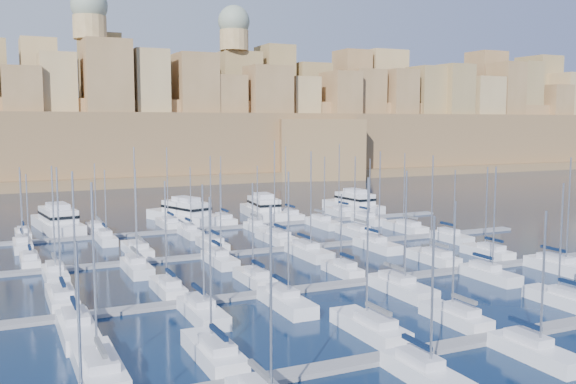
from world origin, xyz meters
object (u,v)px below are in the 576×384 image
motor_yacht_c (263,209)px  motor_yacht_d (353,204)px  sailboat_0 (99,368)px  sailboat_4 (562,299)px  sailboat_2 (370,327)px  motor_yacht_a (58,221)px  motor_yacht_b (185,213)px

motor_yacht_c → motor_yacht_d: bearing=-0.8°
sailboat_0 → sailboat_4: 46.78m
sailboat_4 → motor_yacht_d: size_ratio=0.78×
motor_yacht_c → motor_yacht_d: (20.82, -0.28, 0.00)m
sailboat_2 → motor_yacht_c: bearing=75.0°
sailboat_0 → sailboat_2: size_ratio=1.03×
sailboat_4 → motor_yacht_a: (-43.23, 71.28, 1.00)m
sailboat_0 → motor_yacht_c: bearing=58.7°
sailboat_2 → motor_yacht_a: sailboat_2 is taller
motor_yacht_d → motor_yacht_a: bearing=179.0°
sailboat_2 → motor_yacht_d: size_ratio=0.86×
sailboat_4 → motor_yacht_b: size_ratio=0.70×
sailboat_4 → motor_yacht_b: bearing=106.0°
sailboat_0 → motor_yacht_d: sailboat_0 is taller
sailboat_2 → sailboat_4: bearing=-1.4°
sailboat_4 → motor_yacht_a: bearing=121.2°
sailboat_2 → sailboat_4: size_ratio=1.10×
motor_yacht_c → sailboat_4: bearing=-86.5°
sailboat_0 → motor_yacht_b: (26.42, 70.17, 0.96)m
sailboat_2 → motor_yacht_d: (39.63, 69.69, 0.97)m
motor_yacht_d → sailboat_2: bearing=-119.6°
sailboat_4 → motor_yacht_a: size_ratio=0.69×
motor_yacht_b → sailboat_2: bearing=-92.3°
motor_yacht_a → motor_yacht_d: bearing=-1.0°
sailboat_2 → motor_yacht_c: sailboat_2 is taller
motor_yacht_a → motor_yacht_b: bearing=-0.7°
motor_yacht_b → motor_yacht_d: bearing=-1.2°
sailboat_4 → motor_yacht_b: (-20.35, 71.01, 1.00)m
sailboat_4 → motor_yacht_b: sailboat_4 is taller
sailboat_2 → motor_yacht_b: bearing=87.7°
sailboat_2 → motor_yacht_d: bearing=60.4°
motor_yacht_b → motor_yacht_d: 36.85m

